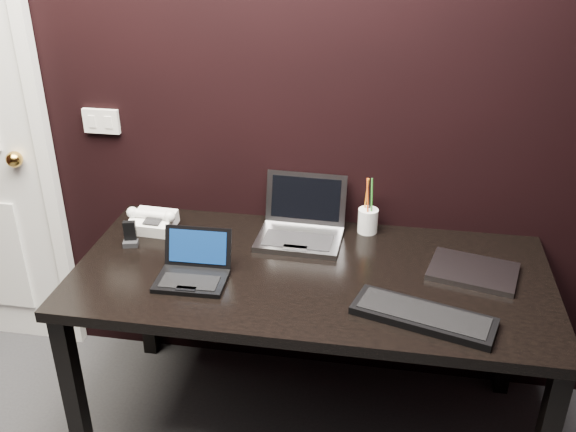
% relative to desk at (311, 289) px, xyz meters
% --- Properties ---
extents(wall_back, '(4.00, 0.00, 4.00)m').
position_rel_desk_xyz_m(wall_back, '(-0.30, 0.40, 0.64)').
color(wall_back, black).
rests_on(wall_back, ground).
extents(wall_switch, '(0.15, 0.02, 0.10)m').
position_rel_desk_xyz_m(wall_switch, '(-0.92, 0.39, 0.46)').
color(wall_switch, silver).
rests_on(wall_switch, wall_back).
extents(desk, '(1.70, 0.80, 0.74)m').
position_rel_desk_xyz_m(desk, '(0.00, 0.00, 0.00)').
color(desk, black).
rests_on(desk, ground).
extents(netbook, '(0.25, 0.22, 0.16)m').
position_rel_desk_xyz_m(netbook, '(-0.40, -0.12, 0.11)').
color(netbook, black).
rests_on(netbook, desk).
extents(silver_laptop, '(0.33, 0.30, 0.22)m').
position_rel_desk_xyz_m(silver_laptop, '(-0.07, 0.24, 0.12)').
color(silver_laptop, gray).
rests_on(silver_laptop, desk).
extents(ext_keyboard, '(0.47, 0.27, 0.03)m').
position_rel_desk_xyz_m(ext_keyboard, '(0.39, -0.23, 0.09)').
color(ext_keyboard, black).
rests_on(ext_keyboard, desk).
extents(closed_laptop, '(0.34, 0.28, 0.02)m').
position_rel_desk_xyz_m(closed_laptop, '(0.57, 0.08, 0.09)').
color(closed_laptop, gray).
rests_on(closed_laptop, desk).
extents(desk_phone, '(0.21, 0.16, 0.10)m').
position_rel_desk_xyz_m(desk_phone, '(-0.67, 0.21, 0.11)').
color(desk_phone, white).
rests_on(desk_phone, desk).
extents(mobile_phone, '(0.06, 0.06, 0.10)m').
position_rel_desk_xyz_m(mobile_phone, '(-0.71, 0.07, 0.11)').
color(mobile_phone, black).
rests_on(mobile_phone, desk).
extents(pen_cup, '(0.08, 0.08, 0.23)m').
position_rel_desk_xyz_m(pen_cup, '(0.18, 0.33, 0.13)').
color(pen_cup, white).
rests_on(pen_cup, desk).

